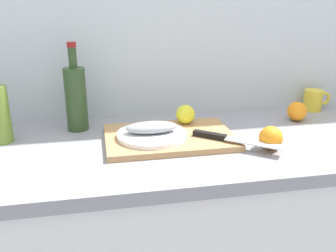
{
  "coord_description": "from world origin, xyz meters",
  "views": [
    {
      "loc": [
        -0.23,
        -1.12,
        1.37
      ],
      "look_at": [
        -0.0,
        0.02,
        0.95
      ],
      "focal_mm": 40.53,
      "sensor_mm": 36.0,
      "label": 1
    }
  ],
  "objects": [
    {
      "name": "coffee_mug_1",
      "position": [
        0.65,
        0.24,
        0.94
      ],
      "size": [
        0.11,
        0.07,
        0.09
      ],
      "color": "yellow",
      "rests_on": "kitchen_counter"
    },
    {
      "name": "orange_2",
      "position": [
        0.51,
        0.13,
        0.94
      ],
      "size": [
        0.07,
        0.07,
        0.07
      ],
      "primitive_type": "sphere",
      "color": "orange",
      "rests_on": "kitchen_counter"
    },
    {
      "name": "fish_fillet",
      "position": [
        -0.06,
        0.01,
        0.95
      ],
      "size": [
        0.17,
        0.07,
        0.04
      ],
      "primitive_type": "ellipsoid",
      "color": "gray",
      "rests_on": "white_plate"
    },
    {
      "name": "cutting_board",
      "position": [
        -0.0,
        0.02,
        0.91
      ],
      "size": [
        0.42,
        0.28,
        0.02
      ],
      "primitive_type": "cube",
      "color": "tan",
      "rests_on": "kitchen_counter"
    },
    {
      "name": "orange_1",
      "position": [
        0.3,
        -0.11,
        0.94
      ],
      "size": [
        0.07,
        0.07,
        0.07
      ],
      "primitive_type": "sphere",
      "color": "orange",
      "rests_on": "kitchen_counter"
    },
    {
      "name": "lemon_0",
      "position": [
        0.08,
        0.12,
        0.95
      ],
      "size": [
        0.07,
        0.07,
        0.07
      ],
      "primitive_type": "sphere",
      "color": "yellow",
      "rests_on": "cutting_board"
    },
    {
      "name": "wine_bottle",
      "position": [
        -0.3,
        0.19,
        1.02
      ],
      "size": [
        0.07,
        0.07,
        0.31
      ],
      "color": "#2D4723",
      "rests_on": "kitchen_counter"
    },
    {
      "name": "back_wall",
      "position": [
        0.0,
        0.33,
        1.25
      ],
      "size": [
        3.2,
        0.05,
        2.5
      ],
      "primitive_type": "cube",
      "color": "silver",
      "rests_on": "ground_plane"
    },
    {
      "name": "white_plate",
      "position": [
        -0.06,
        0.01,
        0.93
      ],
      "size": [
        0.23,
        0.23,
        0.01
      ],
      "primitive_type": "cylinder",
      "color": "white",
      "rests_on": "cutting_board"
    },
    {
      "name": "chef_knife",
      "position": [
        0.16,
        -0.06,
        0.93
      ],
      "size": [
        0.25,
        0.2,
        0.02
      ],
      "rotation": [
        0.0,
        0.0,
        -0.66
      ],
      "color": "silver",
      "rests_on": "cutting_board"
    }
  ]
}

